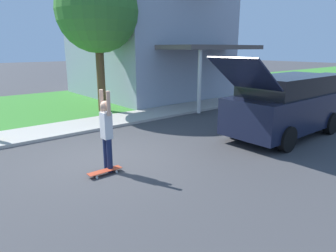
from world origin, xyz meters
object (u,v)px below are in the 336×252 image
(lawn_tree_near, at_px, (97,11))
(suv_parked, at_px, (287,105))
(car_down_street, at_px, (330,86))
(skateboarder, at_px, (107,131))
(skateboard, at_px, (105,171))

(lawn_tree_near, relative_size, suv_parked, 1.14)
(car_down_street, xyz_separation_m, skateboarder, (1.43, -15.37, 0.32))
(skateboarder, bearing_deg, skateboard, -51.28)
(skateboarder, bearing_deg, lawn_tree_near, 153.46)
(lawn_tree_near, relative_size, car_down_street, 1.48)
(skateboard, bearing_deg, suv_parked, 81.23)
(suv_parked, relative_size, skateboarder, 2.72)
(lawn_tree_near, height_order, skateboard, lawn_tree_near)
(lawn_tree_near, relative_size, skateboard, 7.39)
(lawn_tree_near, distance_m, car_down_street, 13.66)
(suv_parked, distance_m, skateboarder, 6.07)
(lawn_tree_near, height_order, car_down_street, lawn_tree_near)
(lawn_tree_near, bearing_deg, suv_parked, 21.80)
(lawn_tree_near, relative_size, skateboarder, 3.11)
(skateboarder, relative_size, skateboard, 2.38)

